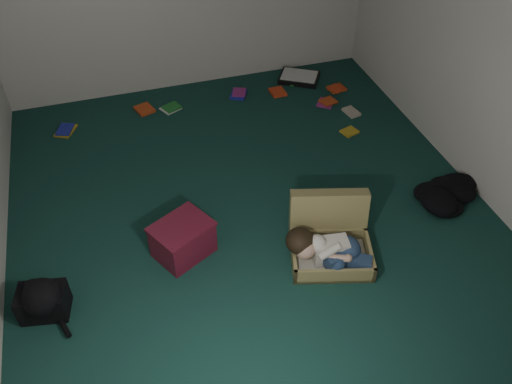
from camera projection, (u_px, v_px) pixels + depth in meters
floor at (251, 211)px, 4.66m from camera, size 4.50×4.50×0.00m
wall_front at (410, 347)px, 2.20m from camera, size 4.50×0.00×4.50m
wall_right at (493, 39)px, 4.24m from camera, size 0.00×4.50×4.50m
suitcase at (330, 238)px, 4.24m from camera, size 0.76×0.75×0.45m
person at (328, 249)px, 4.10m from camera, size 0.63×0.45×0.28m
maroon_bin at (183, 239)px, 4.21m from camera, size 0.55×0.51×0.30m
backpack at (43, 301)px, 3.80m from camera, size 0.47×0.40×0.25m
clothing_pile at (450, 194)px, 4.72m from camera, size 0.47×0.38×0.15m
paper_tray at (299, 77)px, 6.29m from camera, size 0.55×0.52×0.06m
book_scatter at (257, 105)px, 5.90m from camera, size 3.20×1.29×0.02m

